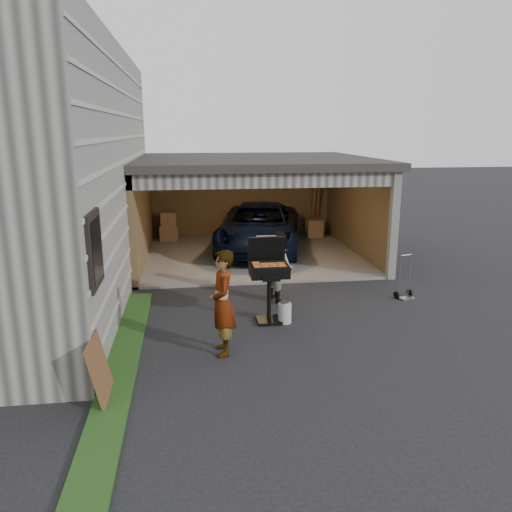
# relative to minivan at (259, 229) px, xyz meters

# --- Properties ---
(ground) EXTENTS (80.00, 80.00, 0.00)m
(ground) POSITION_rel_minivan_xyz_m (-1.02, -6.90, -0.71)
(ground) COLOR black
(ground) RESTS_ON ground
(groundcover_strip) EXTENTS (0.50, 8.00, 0.06)m
(groundcover_strip) POSITION_rel_minivan_xyz_m (-3.27, -7.90, -0.68)
(groundcover_strip) COLOR #193814
(groundcover_strip) RESTS_ON ground
(garage) EXTENTS (6.80, 6.30, 2.90)m
(garage) POSITION_rel_minivan_xyz_m (-0.26, -0.11, 1.16)
(garage) COLOR #605E59
(garage) RESTS_ON ground
(minivan) EXTENTS (3.37, 5.47, 1.41)m
(minivan) POSITION_rel_minivan_xyz_m (0.00, 0.00, 0.00)
(minivan) COLOR black
(minivan) RESTS_ON ground
(woman) EXTENTS (0.46, 0.67, 1.78)m
(woman) POSITION_rel_minivan_xyz_m (-1.63, -7.11, 0.19)
(woman) COLOR #AEC2DB
(woman) RESTS_ON ground
(man) EXTENTS (0.79, 0.89, 1.54)m
(man) POSITION_rel_minivan_xyz_m (-0.22, -4.50, 0.06)
(man) COLOR #49241C
(man) RESTS_ON ground
(bbq_grill) EXTENTS (0.74, 0.65, 1.65)m
(bbq_grill) POSITION_rel_minivan_xyz_m (-0.64, -5.78, 0.28)
(bbq_grill) COLOR black
(bbq_grill) RESTS_ON ground
(propane_tank) EXTENTS (0.29, 0.29, 0.40)m
(propane_tank) POSITION_rel_minivan_xyz_m (-0.34, -5.90, -0.51)
(propane_tank) COLOR silver
(propane_tank) RESTS_ON ground
(plywood_panel) EXTENTS (0.23, 0.82, 0.91)m
(plywood_panel) POSITION_rel_minivan_xyz_m (-3.42, -8.40, -0.25)
(plywood_panel) COLOR brown
(plywood_panel) RESTS_ON ground
(hand_truck) EXTENTS (0.45, 0.40, 1.01)m
(hand_truck) POSITION_rel_minivan_xyz_m (2.60, -4.83, -0.51)
(hand_truck) COLOR gray
(hand_truck) RESTS_ON ground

